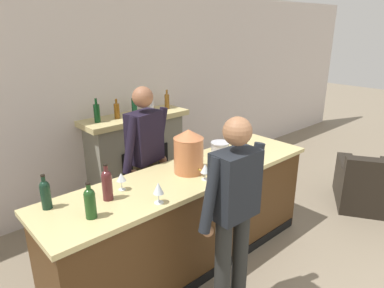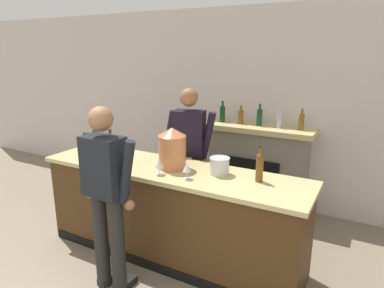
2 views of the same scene
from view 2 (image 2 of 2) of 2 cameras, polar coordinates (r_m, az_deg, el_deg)
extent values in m
cube|color=silver|center=(4.96, 8.96, 5.99)|extent=(12.00, 0.07, 2.75)
cube|color=#482D15|center=(3.71, -3.57, -11.68)|extent=(2.80, 0.66, 0.95)
cube|color=#CCBA7B|center=(3.51, -3.70, -4.39)|extent=(2.87, 0.73, 0.04)
cube|color=black|center=(3.69, -6.43, -19.67)|extent=(2.74, 0.01, 0.10)
cube|color=gray|center=(4.84, 10.84, -4.29)|extent=(1.30, 0.44, 1.13)
cube|color=black|center=(4.68, 9.85, -6.78)|extent=(0.72, 0.02, 0.72)
cube|color=#CCBA7B|center=(4.65, 11.12, 2.59)|extent=(1.46, 0.52, 0.07)
cylinder|color=#0E3A18|center=(4.81, 5.09, 5.00)|extent=(0.07, 0.07, 0.22)
cylinder|color=#0E3A18|center=(4.79, 5.13, 6.75)|extent=(0.03, 0.03, 0.07)
cylinder|color=brown|center=(4.71, 8.13, 4.49)|extent=(0.07, 0.07, 0.19)
cylinder|color=brown|center=(4.69, 8.19, 6.00)|extent=(0.03, 0.03, 0.06)
cylinder|color=#113E24|center=(4.63, 11.18, 4.35)|extent=(0.07, 0.07, 0.22)
cylinder|color=#113E24|center=(4.60, 11.27, 6.14)|extent=(0.03, 0.03, 0.07)
cylinder|color=#AFADC1|center=(4.56, 14.37, 3.92)|extent=(0.07, 0.07, 0.21)
cylinder|color=#AFADC1|center=(4.53, 14.49, 5.63)|extent=(0.03, 0.03, 0.07)
cylinder|color=brown|center=(4.50, 17.76, 3.49)|extent=(0.07, 0.07, 0.20)
cylinder|color=brown|center=(4.47, 17.90, 5.19)|extent=(0.03, 0.03, 0.07)
cylinder|color=#8E603F|center=(6.20, -17.26, -4.77)|extent=(0.31, 0.31, 0.22)
cylinder|color=#332319|center=(6.17, -17.33, -3.90)|extent=(0.28, 0.28, 0.02)
cone|color=#226B29|center=(6.04, -16.96, -2.52)|extent=(0.17, 0.30, 0.32)
cone|color=#255F2B|center=(6.17, -16.86, -2.07)|extent=(0.23, 0.13, 0.32)
cone|color=#23602A|center=(6.20, -18.06, -1.94)|extent=(0.17, 0.32, 0.37)
cone|color=#2C6929|center=(6.05, -18.20, -2.50)|extent=(0.31, 0.14, 0.34)
cylinder|color=#252625|center=(3.25, -12.28, -16.31)|extent=(0.13, 0.13, 0.95)
cube|color=black|center=(3.53, -11.03, -21.93)|extent=(0.11, 0.24, 0.07)
cylinder|color=#252625|center=(3.37, -14.87, -15.23)|extent=(0.13, 0.13, 0.95)
cube|color=black|center=(3.65, -13.55, -20.76)|extent=(0.11, 0.24, 0.07)
cube|color=black|center=(3.00, -14.47, -3.63)|extent=(0.37, 0.23, 0.52)
cylinder|color=black|center=(2.87, -10.89, -4.70)|extent=(0.20, 0.08, 0.57)
sphere|color=#966444|center=(3.00, -10.34, -9.99)|extent=(0.09, 0.09, 0.09)
cylinder|color=black|center=(3.18, -17.14, -3.13)|extent=(0.20, 0.08, 0.57)
sphere|color=#966444|center=(3.30, -16.48, -8.00)|extent=(0.09, 0.09, 0.09)
sphere|color=#966444|center=(2.90, -15.00, 4.07)|extent=(0.21, 0.21, 0.21)
cylinder|color=#4C452D|center=(4.22, -1.81, -8.04)|extent=(0.13, 0.13, 0.98)
cube|color=black|center=(4.36, -2.04, -13.89)|extent=(0.15, 0.26, 0.07)
cylinder|color=#4C452D|center=(4.17, 0.85, -8.32)|extent=(0.13, 0.13, 0.98)
cube|color=black|center=(4.31, 0.58, -14.24)|extent=(0.15, 0.26, 0.07)
cube|color=black|center=(3.95, -0.52, 1.87)|extent=(0.40, 0.30, 0.52)
cylinder|color=black|center=(4.01, -3.76, 1.74)|extent=(0.20, 0.08, 0.57)
sphere|color=#955F43|center=(4.07, -3.78, -2.43)|extent=(0.09, 0.09, 0.09)
cylinder|color=black|center=(3.89, 2.67, 1.33)|extent=(0.20, 0.08, 0.57)
sphere|color=#955F43|center=(3.95, 2.55, -2.97)|extent=(0.09, 0.09, 0.09)
sphere|color=#955F43|center=(3.88, -0.53, 7.79)|extent=(0.21, 0.21, 0.21)
cylinder|color=#C77347|center=(3.46, -3.31, -1.36)|extent=(0.28, 0.28, 0.34)
cone|color=#C77347|center=(3.41, -3.36, 2.04)|extent=(0.28, 0.28, 0.08)
cylinder|color=#B29333|center=(3.36, -4.72, -3.65)|extent=(0.02, 0.04, 0.02)
cylinder|color=silver|center=(3.32, 4.63, -3.77)|extent=(0.19, 0.19, 0.16)
cylinder|color=silver|center=(3.29, 4.66, -2.39)|extent=(0.20, 0.20, 0.01)
cylinder|color=#142F20|center=(4.40, -15.80, 0.69)|extent=(0.08, 0.08, 0.19)
sphere|color=#142F20|center=(4.38, -15.88, 1.91)|extent=(0.07, 0.07, 0.07)
cylinder|color=#142F20|center=(4.37, -15.92, 2.38)|extent=(0.03, 0.03, 0.07)
cylinder|color=black|center=(4.36, -15.96, 2.94)|extent=(0.03, 0.03, 0.01)
cylinder|color=#502022|center=(3.99, -13.37, -0.46)|extent=(0.08, 0.08, 0.21)
sphere|color=#502022|center=(3.96, -13.46, 1.02)|extent=(0.08, 0.08, 0.08)
cylinder|color=#502022|center=(3.95, -13.50, 1.60)|extent=(0.03, 0.03, 0.08)
cylinder|color=black|center=(3.94, -13.54, 2.27)|extent=(0.04, 0.04, 0.01)
cylinder|color=#1D441A|center=(4.03, -17.30, -0.72)|extent=(0.08, 0.08, 0.19)
sphere|color=#1D441A|center=(4.01, -17.40, 0.60)|extent=(0.08, 0.08, 0.08)
cylinder|color=#1D441A|center=(4.00, -17.45, 1.12)|extent=(0.03, 0.03, 0.07)
cylinder|color=black|center=(3.99, -17.49, 1.72)|extent=(0.04, 0.04, 0.01)
cylinder|color=brown|center=(3.18, 11.18, -4.14)|extent=(0.07, 0.07, 0.23)
sphere|color=brown|center=(3.14, 11.29, -2.12)|extent=(0.07, 0.07, 0.07)
cylinder|color=brown|center=(3.13, 11.33, -1.32)|extent=(0.03, 0.03, 0.09)
cylinder|color=black|center=(3.11, 11.38, -0.41)|extent=(0.03, 0.03, 0.01)
cylinder|color=silver|center=(3.21, -0.86, -5.81)|extent=(0.08, 0.08, 0.01)
cylinder|color=silver|center=(3.20, -0.86, -5.18)|extent=(0.01, 0.01, 0.07)
cone|color=silver|center=(3.17, -0.87, -3.91)|extent=(0.08, 0.08, 0.08)
cylinder|color=silver|center=(3.62, -13.51, -3.76)|extent=(0.08, 0.08, 0.01)
cylinder|color=silver|center=(3.61, -13.55, -3.13)|extent=(0.01, 0.01, 0.08)
cone|color=silver|center=(3.58, -13.64, -1.83)|extent=(0.09, 0.09, 0.09)
cylinder|color=silver|center=(3.96, -10.78, -1.97)|extent=(0.06, 0.06, 0.01)
cylinder|color=silver|center=(3.95, -10.82, -1.38)|extent=(0.01, 0.01, 0.08)
cone|color=silver|center=(3.93, -10.87, -0.33)|extent=(0.08, 0.08, 0.07)
cylinder|color=silver|center=(3.33, -5.47, -5.07)|extent=(0.07, 0.07, 0.01)
cylinder|color=silver|center=(3.32, -5.48, -4.49)|extent=(0.01, 0.01, 0.07)
cone|color=silver|center=(3.30, -5.52, -3.29)|extent=(0.08, 0.08, 0.08)
camera|label=1|loc=(3.79, -54.10, 11.65)|focal=32.00mm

